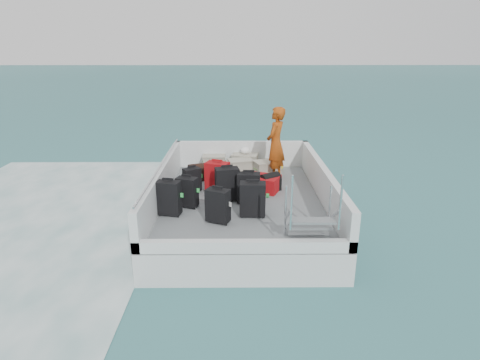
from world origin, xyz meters
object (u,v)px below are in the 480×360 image
object	(u,v)px
suitcase_3	(218,206)
crate_0	(214,162)
suitcase_2	(192,180)
suitcase_4	(227,184)
passenger	(276,144)
suitcase_7	(249,188)
crate_1	(240,167)
suitcase_8	(260,183)
crate_3	(267,169)
crate_2	(245,162)
suitcase_5	(217,177)
suitcase_6	(253,200)
suitcase_0	(169,198)
suitcase_1	(187,192)

from	to	relation	value
suitcase_3	crate_0	world-z (taller)	suitcase_3
suitcase_2	suitcase_3	bearing A→B (deg)	-99.46
suitcase_3	suitcase_4	world-z (taller)	suitcase_4
suitcase_4	passenger	bearing A→B (deg)	40.30
suitcase_7	crate_1	world-z (taller)	suitcase_7
suitcase_7	suitcase_8	distance (m)	0.86
crate_3	passenger	size ratio (longest dim) A/B	0.34
suitcase_2	crate_1	size ratio (longest dim) A/B	0.95
crate_2	crate_0	bearing A→B (deg)	180.00
suitcase_2	suitcase_5	world-z (taller)	suitcase_5
suitcase_6	crate_1	size ratio (longest dim) A/B	1.18
suitcase_8	crate_1	size ratio (longest dim) A/B	1.50
suitcase_7	crate_1	bearing A→B (deg)	100.25
suitcase_0	crate_1	xyz separation A→B (m)	(1.41, 2.68, -0.17)
crate_3	suitcase_5	bearing A→B (deg)	-135.65
suitcase_3	suitcase_8	bearing A→B (deg)	87.94
suitcase_1	crate_3	size ratio (longest dim) A/B	1.04
suitcase_6	crate_2	size ratio (longest dim) A/B	1.07
suitcase_1	suitcase_2	xyz separation A→B (m)	(0.01, 0.91, -0.04)
suitcase_3	crate_0	bearing A→B (deg)	118.54
suitcase_6	crate_1	xyz separation A→B (m)	(-0.21, 2.74, -0.16)
suitcase_8	crate_0	world-z (taller)	crate_0
suitcase_3	suitcase_8	distance (m)	1.99
suitcase_6	suitcase_8	world-z (taller)	suitcase_6
suitcase_7	crate_3	distance (m)	1.92
suitcase_4	crate_0	world-z (taller)	suitcase_4
suitcase_1	suitcase_6	world-z (taller)	suitcase_6
suitcase_0	suitcase_5	bearing A→B (deg)	66.62
suitcase_0	suitcase_2	distance (m)	1.36
crate_2	crate_3	distance (m)	0.86
suitcase_4	suitcase_2	bearing A→B (deg)	134.10
crate_0	crate_2	xyz separation A→B (m)	(0.83, 0.00, 0.02)
crate_2	passenger	size ratio (longest dim) A/B	0.35
suitcase_2	crate_0	size ratio (longest dim) A/B	0.96
suitcase_4	crate_1	bearing A→B (deg)	69.81
suitcase_6	suitcase_7	distance (m)	0.68
suitcase_3	crate_0	xyz separation A→B (m)	(-0.26, 3.48, -0.15)
suitcase_4	suitcase_8	size ratio (longest dim) A/B	0.83
crate_1	suitcase_3	bearing A→B (deg)	-98.31
suitcase_0	crate_2	size ratio (longest dim) A/B	1.09
crate_0	suitcase_1	bearing A→B (deg)	-98.42
suitcase_7	crate_2	distance (m)	2.51
suitcase_0	suitcase_5	distance (m)	1.56
suitcase_4	crate_0	bearing A→B (deg)	88.44
suitcase_1	suitcase_2	size ratio (longest dim) A/B	1.14
suitcase_0	suitcase_6	bearing A→B (deg)	8.78
suitcase_5	crate_3	world-z (taller)	suitcase_5
suitcase_8	crate_3	world-z (taller)	crate_3
crate_0	crate_1	bearing A→B (deg)	-32.41
suitcase_3	crate_2	xyz separation A→B (m)	(0.57, 3.48, -0.13)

